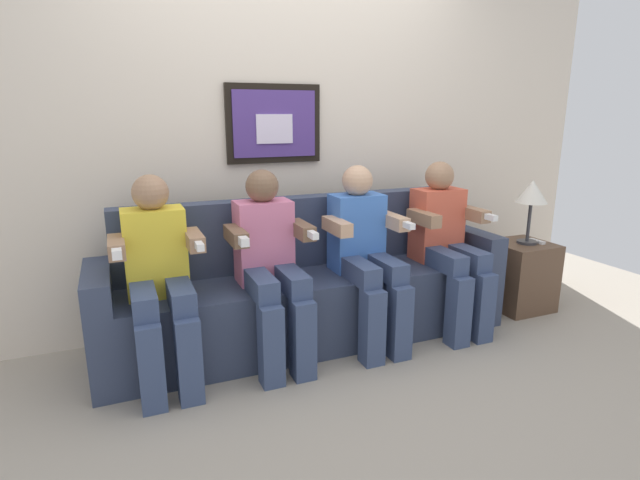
{
  "coord_description": "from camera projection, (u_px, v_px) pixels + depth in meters",
  "views": [
    {
      "loc": [
        -1.08,
        -2.44,
        1.42
      ],
      "look_at": [
        0.0,
        0.15,
        0.7
      ],
      "focal_mm": 27.93,
      "sensor_mm": 36.0,
      "label": 1
    }
  ],
  "objects": [
    {
      "name": "table_lamp",
      "position": [
        532.0,
        195.0,
        3.52
      ],
      "size": [
        0.22,
        0.22,
        0.46
      ],
      "color": "#333338",
      "rests_on": "side_table_right"
    },
    {
      "name": "person_leftmost",
      "position": [
        159.0,
        274.0,
        2.59
      ],
      "size": [
        0.46,
        0.56,
        1.11
      ],
      "color": "yellow",
      "rests_on": "ground_plane"
    },
    {
      "name": "person_left_center",
      "position": [
        270.0,
        261.0,
        2.82
      ],
      "size": [
        0.46,
        0.56,
        1.11
      ],
      "color": "pink",
      "rests_on": "ground_plane"
    },
    {
      "name": "side_table_right",
      "position": [
        520.0,
        276.0,
        3.68
      ],
      "size": [
        0.4,
        0.4,
        0.5
      ],
      "color": "brown",
      "rests_on": "ground_plane"
    },
    {
      "name": "person_right_center",
      "position": [
        365.0,
        250.0,
        3.04
      ],
      "size": [
        0.46,
        0.56,
        1.11
      ],
      "color": "#3F72CC",
      "rests_on": "ground_plane"
    },
    {
      "name": "back_wall_assembly",
      "position": [
        284.0,
        131.0,
        3.3
      ],
      "size": [
        4.97,
        0.1,
        2.6
      ],
      "color": "beige",
      "rests_on": "ground_plane"
    },
    {
      "name": "ground_plane",
      "position": [
        330.0,
        360.0,
        2.94
      ],
      "size": [
        6.46,
        6.46,
        0.0
      ],
      "primitive_type": "plane",
      "color": "#9E9384"
    },
    {
      "name": "couch",
      "position": [
        309.0,
        293.0,
        3.16
      ],
      "size": [
        2.57,
        0.58,
        0.9
      ],
      "color": "#333D56",
      "rests_on": "ground_plane"
    },
    {
      "name": "spare_remote_on_table",
      "position": [
        537.0,
        241.0,
        3.63
      ],
      "size": [
        0.04,
        0.13,
        0.02
      ],
      "primitive_type": "cube",
      "color": "white",
      "rests_on": "side_table_right"
    },
    {
      "name": "person_rightmost",
      "position": [
        447.0,
        240.0,
        3.27
      ],
      "size": [
        0.46,
        0.56,
        1.11
      ],
      "color": "#D8593F",
      "rests_on": "ground_plane"
    }
  ]
}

